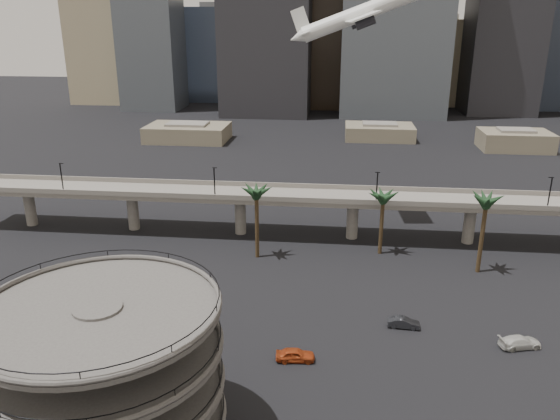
# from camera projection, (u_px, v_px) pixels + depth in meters

# --- Properties ---
(parking_ramp) EXTENTS (22.20, 22.20, 17.35)m
(parking_ramp) POSITION_uv_depth(u_px,v_px,m) (105.00, 368.00, 50.63)
(parking_ramp) COLOR #494644
(parking_ramp) RESTS_ON ground
(overpass) EXTENTS (130.00, 9.30, 14.70)m
(overpass) POSITION_uv_depth(u_px,v_px,m) (296.00, 200.00, 105.45)
(overpass) COLOR slate
(overpass) RESTS_ON ground
(palm_trees) EXTENTS (42.40, 10.40, 14.00)m
(palm_trees) POSITION_uv_depth(u_px,v_px,m) (373.00, 199.00, 92.94)
(palm_trees) COLOR #40311B
(palm_trees) RESTS_ON ground
(low_buildings) EXTENTS (135.00, 27.50, 6.80)m
(low_buildings) POSITION_uv_depth(u_px,v_px,m) (336.00, 134.00, 188.11)
(low_buildings) COLOR #69604E
(low_buildings) RESTS_ON ground
(skyline) EXTENTS (269.00, 86.00, 117.64)m
(skyline) POSITION_uv_depth(u_px,v_px,m) (360.00, 13.00, 244.13)
(skyline) COLOR gray
(skyline) RESTS_ON ground
(airborne_jet) EXTENTS (30.19, 27.22, 13.55)m
(airborne_jet) POSITION_uv_depth(u_px,v_px,m) (361.00, 14.00, 109.99)
(airborne_jet) COLOR white
(airborne_jet) RESTS_ON ground
(car_a) EXTENTS (5.04, 2.42, 1.66)m
(car_a) POSITION_uv_depth(u_px,v_px,m) (295.00, 355.00, 68.07)
(car_a) COLOR #AB3E18
(car_a) RESTS_ON ground
(car_b) EXTENTS (4.53, 1.84, 1.46)m
(car_b) POSITION_uv_depth(u_px,v_px,m) (404.00, 323.00, 75.44)
(car_b) COLOR black
(car_b) RESTS_ON ground
(car_c) EXTENTS (5.86, 3.55, 1.59)m
(car_c) POSITION_uv_depth(u_px,v_px,m) (520.00, 342.00, 70.84)
(car_c) COLOR silver
(car_c) RESTS_ON ground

